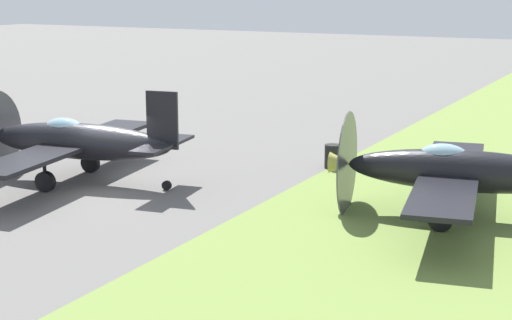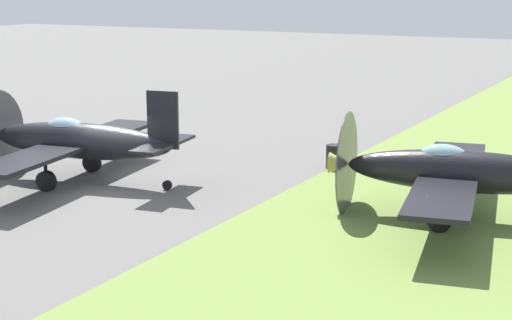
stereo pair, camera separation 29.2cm
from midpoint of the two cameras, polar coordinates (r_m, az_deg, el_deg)
ground_plane at (r=28.02m, az=-9.58°, el=-1.88°), size 160.00×160.00×0.00m
grass_verge at (r=23.20m, az=12.27°, el=-5.03°), size 120.00×11.00×0.01m
airplane_lead at (r=28.67m, az=-12.23°, el=1.34°), size 9.91×7.88×3.51m
airplane_wingman at (r=24.36m, az=14.42°, el=-0.79°), size 9.76×7.79×3.45m
fuel_drum at (r=30.42m, az=5.80°, el=0.24°), size 0.60×0.60×0.90m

